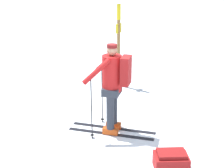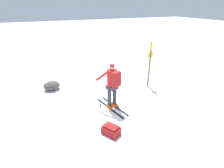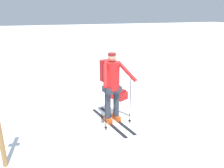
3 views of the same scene
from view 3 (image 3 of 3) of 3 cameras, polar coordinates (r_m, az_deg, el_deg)
name	(u,v)px [view 3 (image 3 of 3)]	position (r m, az deg, el deg)	size (l,w,h in m)	color
ground_plane	(114,109)	(6.30, 0.61, -6.65)	(80.00, 80.00, 0.00)	white
skier	(112,83)	(5.29, -0.12, 0.39)	(0.90, 1.74, 1.76)	black
dropped_backpack	(118,94)	(7.02, 1.59, -2.64)	(0.57, 0.64, 0.31)	maroon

